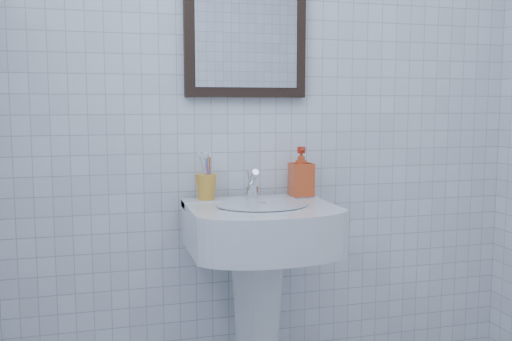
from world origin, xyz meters
name	(u,v)px	position (x,y,z in m)	size (l,w,h in m)	color
wall_back	(276,95)	(0.00, 1.20, 1.25)	(2.20, 0.02, 2.50)	silver
washbasin	(259,271)	(-0.13, 0.99, 0.57)	(0.55, 0.40, 0.84)	white
faucet	(252,187)	(-0.13, 1.09, 0.89)	(0.05, 0.11, 0.12)	silver
toothbrush_cup	(206,187)	(-0.32, 1.11, 0.89)	(0.08, 0.08, 0.10)	gold
soap_dispenser	(301,172)	(0.08, 1.10, 0.94)	(0.09, 0.09, 0.20)	#CA4213
wall_mirror	(246,20)	(-0.13, 1.18, 1.55)	(0.50, 0.04, 0.62)	black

